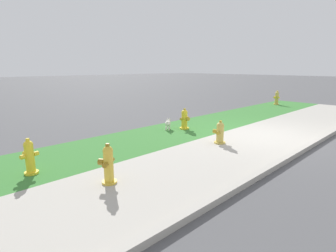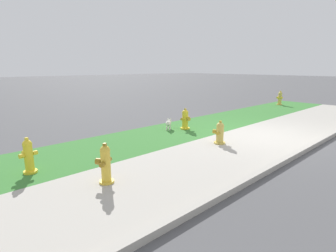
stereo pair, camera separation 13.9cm
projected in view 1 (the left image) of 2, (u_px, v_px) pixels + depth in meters
ground_plane at (267, 136)px, 8.15m from camera, size 120.00×120.00×0.00m
sidewalk_pavement at (267, 136)px, 8.15m from camera, size 18.00×2.49×0.01m
grass_verge at (205, 124)px, 9.87m from camera, size 18.00×2.39×0.01m
street_curb at (314, 143)px, 7.20m from camera, size 18.00×0.16×0.12m
fire_hydrant_at_driveway at (185, 119)px, 9.03m from camera, size 0.39×0.36×0.72m
fire_hydrant_by_grass_verge at (220, 133)px, 7.32m from camera, size 0.39×0.37×0.66m
fire_hydrant_across_street at (29, 157)px, 5.21m from camera, size 0.36×0.33×0.74m
fire_hydrant_near_corner at (108, 164)px, 4.77m from camera, size 0.35×0.33×0.77m
fire_hydrant_far_end at (277, 98)px, 14.83m from camera, size 0.35×0.38×0.79m
small_white_dog at (168, 123)px, 8.98m from camera, size 0.40×0.37×0.38m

